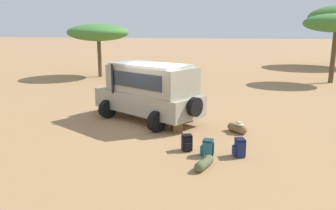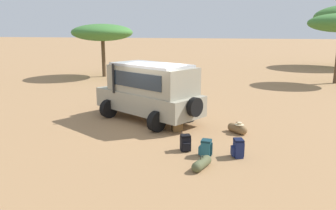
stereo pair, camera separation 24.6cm
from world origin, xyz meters
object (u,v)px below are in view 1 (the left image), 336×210
object	(u,v)px
safari_vehicle	(149,91)
duffel_bag_low_black_case	(237,128)
backpack_beside_front_wheel	(177,124)
backpack_outermost	(239,148)
backpack_cluster_center	(207,148)
backpack_near_rear_wheel	(187,143)
acacia_tree_far_left	(98,33)
duffel_bag_soft_canvas	(204,163)

from	to	relation	value
safari_vehicle	duffel_bag_low_black_case	distance (m)	4.03
backpack_beside_front_wheel	backpack_outermost	world-z (taller)	backpack_beside_front_wheel
backpack_cluster_center	backpack_outermost	distance (m)	0.97
duffel_bag_low_black_case	backpack_outermost	bearing A→B (deg)	-84.52
backpack_near_rear_wheel	backpack_cluster_center	bearing A→B (deg)	-21.05
safari_vehicle	acacia_tree_far_left	distance (m)	14.78
backpack_outermost	duffel_bag_low_black_case	bearing A→B (deg)	95.48
duffel_bag_low_black_case	acacia_tree_far_left	bearing A→B (deg)	133.84
duffel_bag_low_black_case	acacia_tree_far_left	world-z (taller)	acacia_tree_far_left
backpack_cluster_center	duffel_bag_low_black_case	bearing A→B (deg)	74.84
backpack_beside_front_wheel	backpack_cluster_center	distance (m)	2.66
safari_vehicle	backpack_near_rear_wheel	xyz separation A→B (m)	(2.37, -3.17, -1.04)
safari_vehicle	duffel_bag_soft_canvas	xyz separation A→B (m)	(3.14, -4.40, -1.15)
backpack_beside_front_wheel	backpack_cluster_center	bearing A→B (deg)	-55.06
backpack_cluster_center	acacia_tree_far_left	distance (m)	19.47
backpack_beside_front_wheel	backpack_cluster_center	xyz separation A→B (m)	(1.52, -2.18, -0.04)
safari_vehicle	backpack_beside_front_wheel	xyz separation A→B (m)	(1.55, -1.26, -1.00)
safari_vehicle	backpack_beside_front_wheel	world-z (taller)	safari_vehicle
backpack_near_rear_wheel	duffel_bag_soft_canvas	xyz separation A→B (m)	(0.77, -1.23, -0.11)
safari_vehicle	duffel_bag_soft_canvas	world-z (taller)	safari_vehicle
backpack_beside_front_wheel	acacia_tree_far_left	size ratio (longest dim) A/B	0.11
backpack_cluster_center	duffel_bag_soft_canvas	xyz separation A→B (m)	(0.06, -0.96, -0.11)
duffel_bag_low_black_case	backpack_beside_front_wheel	bearing A→B (deg)	-168.31
backpack_beside_front_wheel	backpack_outermost	bearing A→B (deg)	-38.51
safari_vehicle	duffel_bag_low_black_case	bearing A→B (deg)	-11.88
backpack_beside_front_wheel	backpack_outermost	size ratio (longest dim) A/B	1.06
backpack_cluster_center	backpack_near_rear_wheel	size ratio (longest dim) A/B	1.00
backpack_cluster_center	backpack_near_rear_wheel	distance (m)	0.76
acacia_tree_far_left	backpack_cluster_center	bearing A→B (deg)	-53.18
acacia_tree_far_left	safari_vehicle	bearing A→B (deg)	-54.75
backpack_outermost	duffel_bag_soft_canvas	xyz separation A→B (m)	(-0.89, -1.17, -0.13)
safari_vehicle	duffel_bag_soft_canvas	size ratio (longest dim) A/B	6.00
duffel_bag_soft_canvas	safari_vehicle	bearing A→B (deg)	125.47
duffel_bag_soft_canvas	backpack_outermost	bearing A→B (deg)	52.96
backpack_cluster_center	safari_vehicle	bearing A→B (deg)	131.79
backpack_beside_front_wheel	duffel_bag_low_black_case	world-z (taller)	backpack_beside_front_wheel
backpack_near_rear_wheel	duffel_bag_soft_canvas	bearing A→B (deg)	-58.07
backpack_near_rear_wheel	backpack_outermost	size ratio (longest dim) A/B	0.92
backpack_beside_front_wheel	acacia_tree_far_left	bearing A→B (deg)	127.12
safari_vehicle	backpack_cluster_center	bearing A→B (deg)	-48.21
backpack_outermost	acacia_tree_far_left	bearing A→B (deg)	129.41
backpack_beside_front_wheel	duffel_bag_low_black_case	bearing A→B (deg)	11.69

